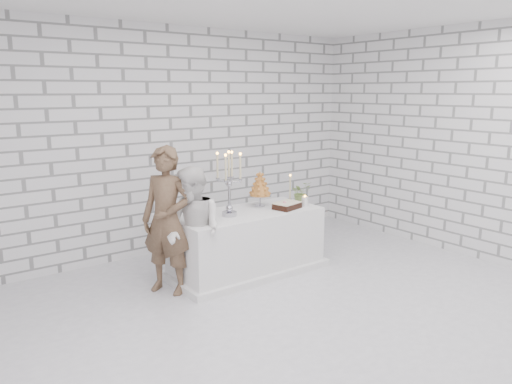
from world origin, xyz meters
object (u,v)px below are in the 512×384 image
at_px(cake_table, 247,242).
at_px(candelabra, 229,184).
at_px(groom, 167,220).
at_px(bride, 194,232).
at_px(croquembouche, 260,189).

relative_size(cake_table, candelabra, 2.38).
height_order(groom, bride, groom).
height_order(groom, croquembouche, groom).
height_order(cake_table, candelabra, candelabra).
distance_m(cake_table, bride, 0.91).
height_order(groom, candelabra, groom).
bearing_deg(cake_table, bride, -166.83).
relative_size(groom, candelabra, 2.12).
distance_m(cake_table, groom, 1.12).
bearing_deg(croquembouche, groom, -175.23).
distance_m(groom, candelabra, 0.83).
height_order(cake_table, bride, bride).
height_order(bride, candelabra, candelabra).
bearing_deg(candelabra, croquembouche, 17.02).
xyz_separation_m(groom, candelabra, (0.76, -0.06, 0.33)).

